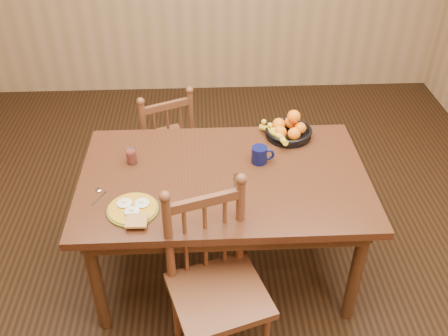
{
  "coord_description": "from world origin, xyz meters",
  "views": [
    {
      "loc": [
        -0.11,
        -2.2,
        2.43
      ],
      "look_at": [
        0.0,
        0.0,
        0.8
      ],
      "focal_mm": 40.0,
      "sensor_mm": 36.0,
      "label": 1
    }
  ],
  "objects_px": {
    "chair_near": "(216,286)",
    "coffee_mug": "(260,155)",
    "dining_table": "(224,187)",
    "fruit_bowl": "(288,130)",
    "breakfast_plate": "(133,210)",
    "chair_far": "(163,145)"
  },
  "relations": [
    {
      "from": "chair_far",
      "to": "coffee_mug",
      "type": "distance_m",
      "value": 0.97
    },
    {
      "from": "chair_near",
      "to": "coffee_mug",
      "type": "height_order",
      "value": "chair_near"
    },
    {
      "from": "chair_near",
      "to": "fruit_bowl",
      "type": "distance_m",
      "value": 1.1
    },
    {
      "from": "chair_near",
      "to": "coffee_mug",
      "type": "distance_m",
      "value": 0.8
    },
    {
      "from": "dining_table",
      "to": "chair_near",
      "type": "bearing_deg",
      "value": -96.79
    },
    {
      "from": "chair_near",
      "to": "coffee_mug",
      "type": "relative_size",
      "value": 7.47
    },
    {
      "from": "chair_near",
      "to": "breakfast_plate",
      "type": "distance_m",
      "value": 0.57
    },
    {
      "from": "chair_near",
      "to": "fruit_bowl",
      "type": "height_order",
      "value": "chair_near"
    },
    {
      "from": "breakfast_plate",
      "to": "fruit_bowl",
      "type": "relative_size",
      "value": 0.89
    },
    {
      "from": "dining_table",
      "to": "breakfast_plate",
      "type": "bearing_deg",
      "value": -149.48
    },
    {
      "from": "chair_near",
      "to": "dining_table",
      "type": "bearing_deg",
      "value": 65.64
    },
    {
      "from": "chair_near",
      "to": "chair_far",
      "type": "bearing_deg",
      "value": 86.39
    },
    {
      "from": "dining_table",
      "to": "chair_far",
      "type": "distance_m",
      "value": 0.9
    },
    {
      "from": "breakfast_plate",
      "to": "chair_near",
      "type": "bearing_deg",
      "value": -34.37
    },
    {
      "from": "breakfast_plate",
      "to": "chair_far",
      "type": "bearing_deg",
      "value": 85.94
    },
    {
      "from": "dining_table",
      "to": "coffee_mug",
      "type": "relative_size",
      "value": 11.99
    },
    {
      "from": "dining_table",
      "to": "fruit_bowl",
      "type": "bearing_deg",
      "value": 42.74
    },
    {
      "from": "dining_table",
      "to": "coffee_mug",
      "type": "bearing_deg",
      "value": 28.76
    },
    {
      "from": "chair_near",
      "to": "fruit_bowl",
      "type": "relative_size",
      "value": 3.08
    },
    {
      "from": "dining_table",
      "to": "fruit_bowl",
      "type": "relative_size",
      "value": 4.94
    },
    {
      "from": "dining_table",
      "to": "chair_far",
      "type": "bearing_deg",
      "value": 117.12
    },
    {
      "from": "chair_near",
      "to": "coffee_mug",
      "type": "bearing_deg",
      "value": 50.01
    }
  ]
}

